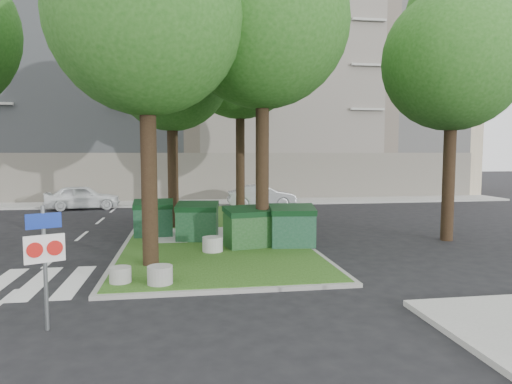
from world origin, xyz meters
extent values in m
plane|color=black|center=(0.00, 0.00, 0.00)|extent=(120.00, 120.00, 0.00)
cube|color=#224714|center=(0.50, 8.00, 0.06)|extent=(6.00, 16.00, 0.12)
cube|color=gray|center=(0.50, 8.00, 0.05)|extent=(6.30, 16.30, 0.10)
cube|color=#999993|center=(0.00, 18.50, 0.06)|extent=(42.00, 3.00, 0.12)
cube|color=silver|center=(-3.75, 1.50, 0.01)|extent=(5.00, 3.00, 0.01)
cube|color=tan|center=(0.00, 26.00, 8.00)|extent=(41.00, 12.00, 16.00)
cylinder|color=black|center=(-1.50, 2.50, 3.08)|extent=(0.44, 0.44, 6.16)
sphere|color=#205416|center=(-1.50, 2.50, 6.82)|extent=(5.20, 5.20, 5.20)
cylinder|color=black|center=(2.00, 4.50, 3.36)|extent=(0.44, 0.44, 6.72)
sphere|color=#205416|center=(2.00, 4.50, 7.44)|extent=(5.60, 5.60, 5.60)
cylinder|color=black|center=(-1.00, 9.00, 2.94)|extent=(0.44, 0.44, 5.88)
sphere|color=#205416|center=(-1.00, 9.00, 6.51)|extent=(4.80, 4.80, 4.80)
sphere|color=#205416|center=(-0.70, 9.20, 8.19)|extent=(3.60, 3.60, 3.60)
cylinder|color=black|center=(2.20, 12.00, 3.50)|extent=(0.44, 0.44, 7.00)
sphere|color=#205416|center=(2.20, 12.00, 7.75)|extent=(5.80, 5.80, 5.80)
sphere|color=#205416|center=(2.50, 12.20, 9.75)|extent=(4.35, 4.35, 4.35)
cylinder|color=black|center=(9.00, 5.00, 2.94)|extent=(0.44, 0.44, 5.88)
sphere|color=#205416|center=(9.00, 5.00, 6.51)|extent=(5.00, 5.00, 5.00)
sphere|color=#205416|center=(9.30, 5.20, 8.19)|extent=(3.75, 3.75, 3.75)
cube|color=#0E361D|center=(-1.70, 7.02, 0.67)|extent=(1.43, 0.99, 1.10)
cube|color=black|center=(-1.70, 7.02, 1.31)|extent=(1.48, 1.06, 0.32)
cube|color=#0F361A|center=(-0.10, 5.93, 0.68)|extent=(1.55, 1.17, 1.11)
cube|color=black|center=(-0.10, 5.93, 1.32)|extent=(1.61, 1.25, 0.32)
cube|color=#113811|center=(1.50, 4.49, 0.67)|extent=(1.57, 1.23, 1.09)
cube|color=black|center=(1.50, 4.49, 1.30)|extent=(1.63, 1.30, 0.32)
cube|color=#123A23|center=(3.00, 4.37, 0.68)|extent=(1.52, 1.11, 1.13)
cube|color=black|center=(3.00, 4.37, 1.34)|extent=(1.58, 1.18, 0.33)
cylinder|color=gray|center=(-2.10, 0.82, 0.30)|extent=(0.52, 0.52, 0.37)
cylinder|color=#9E9E99|center=(0.31, 3.93, 0.35)|extent=(0.64, 0.64, 0.46)
cylinder|color=gray|center=(-1.15, 0.55, 0.33)|extent=(0.60, 0.60, 0.43)
cylinder|color=#D7ED1B|center=(3.20, 10.84, 0.47)|extent=(0.40, 0.40, 0.70)
cylinder|color=slate|center=(-3.06, -1.72, 1.15)|extent=(0.10, 0.10, 2.30)
cube|color=navy|center=(-3.06, -1.72, 2.02)|extent=(0.56, 0.28, 0.28)
cube|color=white|center=(-3.06, -1.72, 1.52)|extent=(0.64, 0.32, 0.51)
cylinder|color=red|center=(-3.22, -1.72, 1.52)|extent=(0.26, 0.14, 0.28)
cylinder|color=red|center=(-2.89, -1.72, 1.52)|extent=(0.26, 0.14, 0.28)
imported|color=white|center=(-6.27, 16.77, 0.69)|extent=(4.23, 2.09, 1.39)
imported|color=#A3A6AB|center=(3.98, 16.09, 0.66)|extent=(4.01, 1.43, 1.32)
camera|label=1|loc=(-0.56, -10.30, 3.24)|focal=32.00mm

